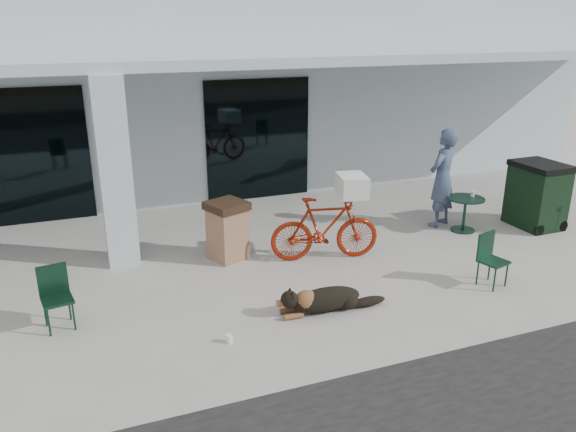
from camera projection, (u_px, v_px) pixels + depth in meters
name	position (u px, v px, depth m)	size (l,w,h in m)	color
ground	(248.00, 307.00, 8.06)	(80.00, 80.00, 0.00)	#ADAAA3
building	(151.00, 86.00, 14.81)	(22.00, 7.00, 4.50)	silver
storefront_glass_left	(14.00, 158.00, 10.92)	(2.80, 0.06, 2.70)	black
storefront_glass_right	(258.00, 140.00, 12.61)	(2.40, 0.06, 2.70)	black
column	(115.00, 173.00, 9.06)	(0.50, 0.50, 3.12)	silver
overhang	(186.00, 60.00, 10.17)	(22.00, 2.80, 0.18)	silver
bicycle	(325.00, 228.00, 9.51)	(0.52, 1.86, 1.12)	maroon
laundry_basket	(352.00, 186.00, 9.33)	(0.60, 0.45, 0.36)	white
dog	(326.00, 298.00, 7.90)	(1.19, 0.40, 0.40)	black
cup_near_dog	(229.00, 339.00, 7.16)	(0.09, 0.09, 0.11)	white
cafe_chair_near	(57.00, 299.00, 7.38)	(0.38, 0.42, 0.85)	#113122
cafe_table_far	(464.00, 214.00, 10.88)	(0.71, 0.71, 0.67)	#113122
cafe_chair_far_a	(494.00, 261.00, 8.58)	(0.38, 0.41, 0.83)	#113122
cafe_chair_far_b	(551.00, 204.00, 10.95)	(0.46, 0.50, 1.01)	#113122
person	(442.00, 178.00, 10.97)	(0.71, 0.47, 1.96)	#3D4B68
cup_on_table	(473.00, 194.00, 10.85)	(0.07, 0.07, 0.10)	white
trash_receptacle	(228.00, 231.00, 9.54)	(0.60, 0.60, 1.02)	#8F654A
wheeled_bin	(537.00, 195.00, 11.04)	(0.80, 1.01, 1.29)	black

